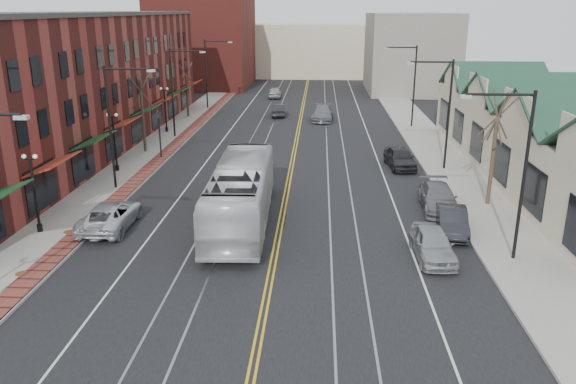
# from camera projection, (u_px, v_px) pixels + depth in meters

# --- Properties ---
(ground) EXTENTS (160.00, 160.00, 0.00)m
(ground) POSITION_uv_depth(u_px,v_px,m) (262.00, 319.00, 21.90)
(ground) COLOR black
(ground) RESTS_ON ground
(sidewalk_left) EXTENTS (4.00, 120.00, 0.15)m
(sidewalk_left) POSITION_uv_depth(u_px,v_px,m) (128.00, 172.00, 41.51)
(sidewalk_left) COLOR gray
(sidewalk_left) RESTS_ON ground
(sidewalk_right) EXTENTS (4.00, 120.00, 0.15)m
(sidewalk_right) POSITION_uv_depth(u_px,v_px,m) (457.00, 177.00, 40.22)
(sidewalk_right) COLOR gray
(sidewalk_right) RESTS_ON ground
(building_left) EXTENTS (10.00, 50.00, 11.00)m
(building_left) POSITION_uv_depth(u_px,v_px,m) (68.00, 85.00, 46.85)
(building_left) COLOR maroon
(building_left) RESTS_ON ground
(building_right) EXTENTS (8.00, 36.00, 4.60)m
(building_right) POSITION_uv_depth(u_px,v_px,m) (547.00, 148.00, 39.20)
(building_right) COLOR #C1B394
(building_right) RESTS_ON ground
(backdrop_left) EXTENTS (14.00, 18.00, 14.00)m
(backdrop_left) POSITION_uv_depth(u_px,v_px,m) (204.00, 40.00, 87.03)
(backdrop_left) COLOR maroon
(backdrop_left) RESTS_ON ground
(backdrop_mid) EXTENTS (22.00, 14.00, 9.00)m
(backdrop_mid) POSITION_uv_depth(u_px,v_px,m) (309.00, 50.00, 101.19)
(backdrop_mid) COLOR #C1B394
(backdrop_mid) RESTS_ON ground
(backdrop_right) EXTENTS (12.00, 16.00, 11.00)m
(backdrop_right) POSITION_uv_depth(u_px,v_px,m) (410.00, 53.00, 81.08)
(backdrop_right) COLOR slate
(backdrop_right) RESTS_ON ground
(streetlight_l_1) EXTENTS (3.33, 0.25, 8.00)m
(streetlight_l_1) POSITION_uv_depth(u_px,v_px,m) (116.00, 115.00, 36.13)
(streetlight_l_1) COLOR black
(streetlight_l_1) RESTS_ON sidewalk_left
(streetlight_l_2) EXTENTS (3.33, 0.25, 8.00)m
(streetlight_l_2) POSITION_uv_depth(u_px,v_px,m) (177.00, 84.00, 51.31)
(streetlight_l_2) COLOR black
(streetlight_l_2) RESTS_ON sidewalk_left
(streetlight_l_3) EXTENTS (3.33, 0.25, 8.00)m
(streetlight_l_3) POSITION_uv_depth(u_px,v_px,m) (210.00, 67.00, 66.50)
(streetlight_l_3) COLOR black
(streetlight_l_3) RESTS_ON sidewalk_left
(streetlight_r_0) EXTENTS (3.33, 0.25, 8.00)m
(streetlight_r_0) POSITION_uv_depth(u_px,v_px,m) (516.00, 159.00, 25.45)
(streetlight_r_0) COLOR black
(streetlight_r_0) RESTS_ON sidewalk_right
(streetlight_r_1) EXTENTS (3.33, 0.25, 8.00)m
(streetlight_r_1) POSITION_uv_depth(u_px,v_px,m) (443.00, 103.00, 40.63)
(streetlight_r_1) COLOR black
(streetlight_r_1) RESTS_ON sidewalk_right
(streetlight_r_2) EXTENTS (3.33, 0.25, 8.00)m
(streetlight_r_2) POSITION_uv_depth(u_px,v_px,m) (410.00, 78.00, 55.82)
(streetlight_r_2) COLOR black
(streetlight_r_2) RESTS_ON sidewalk_right
(lamppost_l_1) EXTENTS (0.84, 0.28, 4.27)m
(lamppost_l_1) POSITION_uv_depth(u_px,v_px,m) (35.00, 195.00, 29.50)
(lamppost_l_1) COLOR black
(lamppost_l_1) RESTS_ON sidewalk_left
(lamppost_l_2) EXTENTS (0.84, 0.28, 4.27)m
(lamppost_l_2) POSITION_uv_depth(u_px,v_px,m) (115.00, 143.00, 40.89)
(lamppost_l_2) COLOR black
(lamppost_l_2) RESTS_ON sidewalk_left
(lamppost_l_3) EXTENTS (0.84, 0.28, 4.27)m
(lamppost_l_3) POSITION_uv_depth(u_px,v_px,m) (165.00, 110.00, 54.18)
(lamppost_l_3) COLOR black
(lamppost_l_3) RESTS_ON sidewalk_left
(tree_left_near) EXTENTS (1.78, 1.37, 6.48)m
(tree_left_near) POSITION_uv_depth(u_px,v_px,m) (142.00, 111.00, 46.16)
(tree_left_near) COLOR #382B21
(tree_left_near) RESTS_ON sidewalk_left
(tree_left_far) EXTENTS (1.66, 1.28, 6.02)m
(tree_left_far) POSITION_uv_depth(u_px,v_px,m) (187.00, 88.00, 61.42)
(tree_left_far) COLOR #382B21
(tree_left_far) RESTS_ON sidewalk_left
(tree_right_mid) EXTENTS (1.90, 1.46, 6.93)m
(tree_right_mid) POSITION_uv_depth(u_px,v_px,m) (494.00, 146.00, 33.36)
(tree_right_mid) COLOR #382B21
(tree_right_mid) RESTS_ON sidewalk_right
(manhole_mid) EXTENTS (0.60, 0.60, 0.02)m
(manhole_mid) POSITION_uv_depth(u_px,v_px,m) (22.00, 273.00, 25.31)
(manhole_mid) COLOR #592D19
(manhole_mid) RESTS_ON sidewalk_left
(manhole_far) EXTENTS (0.60, 0.60, 0.02)m
(manhole_far) POSITION_uv_depth(u_px,v_px,m) (69.00, 232.00, 30.05)
(manhole_far) COLOR #592D19
(manhole_far) RESTS_ON sidewalk_left
(traffic_signal) EXTENTS (0.18, 0.15, 3.80)m
(traffic_signal) POSITION_uv_depth(u_px,v_px,m) (159.00, 130.00, 44.53)
(traffic_signal) COLOR black
(traffic_signal) RESTS_ON sidewalk_left
(transit_bus) EXTENTS (3.35, 12.66, 3.50)m
(transit_bus) POSITION_uv_depth(u_px,v_px,m) (241.00, 194.00, 31.17)
(transit_bus) COLOR silver
(transit_bus) RESTS_ON ground
(parked_suv) EXTENTS (2.51, 5.28, 1.45)m
(parked_suv) POSITION_uv_depth(u_px,v_px,m) (110.00, 216.00, 30.78)
(parked_suv) COLOR silver
(parked_suv) RESTS_ON ground
(parked_car_a) EXTENTS (1.90, 4.43, 1.49)m
(parked_car_a) POSITION_uv_depth(u_px,v_px,m) (433.00, 244.00, 27.03)
(parked_car_a) COLOR #9A9BA1
(parked_car_a) RESTS_ON ground
(parked_car_b) EXTENTS (1.98, 4.38, 1.39)m
(parked_car_b) POSITION_uv_depth(u_px,v_px,m) (452.00, 221.00, 30.08)
(parked_car_b) COLOR #222227
(parked_car_b) RESTS_ON ground
(parked_car_c) EXTENTS (2.28, 5.13, 1.46)m
(parked_car_c) POSITION_uv_depth(u_px,v_px,m) (438.00, 198.00, 33.66)
(parked_car_c) COLOR slate
(parked_car_c) RESTS_ON ground
(parked_car_d) EXTENTS (2.31, 4.78, 1.57)m
(parked_car_d) POSITION_uv_depth(u_px,v_px,m) (400.00, 158.00, 42.57)
(parked_car_d) COLOR black
(parked_car_d) RESTS_ON ground
(distant_car_left) EXTENTS (1.75, 4.21, 1.35)m
(distant_car_left) POSITION_uv_depth(u_px,v_px,m) (278.00, 110.00, 63.20)
(distant_car_left) COLOR black
(distant_car_left) RESTS_ON ground
(distant_car_right) EXTENTS (2.47, 5.47, 1.56)m
(distant_car_right) POSITION_uv_depth(u_px,v_px,m) (322.00, 113.00, 60.76)
(distant_car_right) COLOR slate
(distant_car_right) RESTS_ON ground
(distant_car_far) EXTENTS (1.98, 4.45, 1.49)m
(distant_car_far) POSITION_uv_depth(u_px,v_px,m) (275.00, 92.00, 76.34)
(distant_car_far) COLOR #9B9EA1
(distant_car_far) RESTS_ON ground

